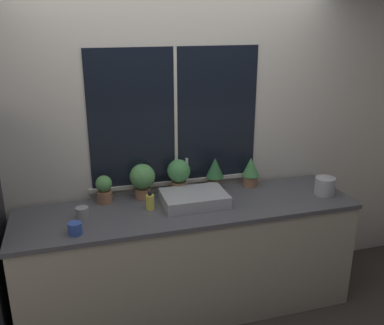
% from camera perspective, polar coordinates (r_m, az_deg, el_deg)
% --- Properties ---
extents(wall_back, '(8.00, 0.09, 2.70)m').
position_cam_1_polar(wall_back, '(3.46, -2.31, 3.63)').
color(wall_back, silver).
rests_on(wall_back, ground_plane).
extents(wall_right, '(0.06, 7.00, 2.70)m').
position_cam_1_polar(wall_right, '(5.14, 21.10, 7.43)').
color(wall_right, silver).
rests_on(wall_right, ground_plane).
extents(counter, '(2.58, 0.69, 0.90)m').
position_cam_1_polar(counter, '(3.46, -0.46, -12.64)').
color(counter, '#B2A893').
rests_on(counter, ground_plane).
extents(sink, '(0.49, 0.40, 0.30)m').
position_cam_1_polar(sink, '(3.28, 0.27, -4.75)').
color(sink, '#ADADB2').
rests_on(sink, counter).
extents(potted_plant_far_left, '(0.13, 0.13, 0.22)m').
position_cam_1_polar(potted_plant_far_left, '(3.35, -11.63, -3.45)').
color(potted_plant_far_left, '#9E6B4C').
rests_on(potted_plant_far_left, counter).
extents(potted_plant_left, '(0.20, 0.20, 0.28)m').
position_cam_1_polar(potted_plant_left, '(3.36, -6.62, -2.16)').
color(potted_plant_left, '#9E6B4C').
rests_on(potted_plant_left, counter).
extents(potted_plant_center, '(0.18, 0.18, 0.29)m').
position_cam_1_polar(potted_plant_center, '(3.42, -1.77, -1.56)').
color(potted_plant_center, '#9E6B4C').
rests_on(potted_plant_center, counter).
extents(potted_plant_right, '(0.15, 0.15, 0.28)m').
position_cam_1_polar(potted_plant_right, '(3.50, 3.07, -1.14)').
color(potted_plant_right, '#9E6B4C').
rests_on(potted_plant_right, counter).
extents(potted_plant_far_right, '(0.14, 0.14, 0.25)m').
position_cam_1_polar(potted_plant_far_right, '(3.63, 7.82, -1.10)').
color(potted_plant_far_right, '#9E6B4C').
rests_on(potted_plant_far_right, counter).
extents(soap_bottle, '(0.06, 0.06, 0.14)m').
position_cam_1_polar(soap_bottle, '(3.20, -5.62, -5.22)').
color(soap_bottle, '#DBD14C').
rests_on(soap_bottle, counter).
extents(mug_blue, '(0.09, 0.09, 0.08)m').
position_cam_1_polar(mug_blue, '(2.95, -15.32, -8.47)').
color(mug_blue, '#3351AD').
rests_on(mug_blue, counter).
extents(mug_grey, '(0.09, 0.09, 0.09)m').
position_cam_1_polar(mug_grey, '(3.14, -14.43, -6.58)').
color(mug_grey, gray).
rests_on(mug_grey, counter).
extents(kettle, '(0.16, 0.16, 0.16)m').
position_cam_1_polar(kettle, '(3.60, 17.30, -2.92)').
color(kettle, '#B2B2B7').
rests_on(kettle, counter).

